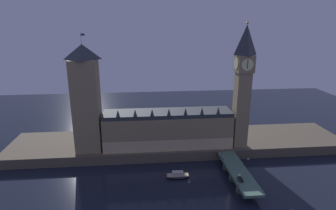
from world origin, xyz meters
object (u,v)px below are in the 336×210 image
Objects in this scene: street_lamp_near at (239,179)px; pedestrian_near_rail at (237,180)px; pedestrian_mid_walk at (244,164)px; boat_upstream at (178,176)px; clock_tower at (243,83)px; street_lamp_mid at (248,163)px; car_northbound_trail at (240,179)px; street_lamp_far at (222,152)px; victoria_tower at (86,99)px; pedestrian_far_rail at (224,159)px.

pedestrian_near_rail is at bearing 83.64° from street_lamp_near.
pedestrian_mid_walk is 0.13× the size of boat_upstream.
pedestrian_near_rail is 4.79m from street_lamp_near.
boat_upstream is (-42.46, -25.64, -45.16)m from clock_tower.
street_lamp_mid is at bearing 56.01° from street_lamp_near.
street_lamp_mid is (7.24, 9.58, 3.70)m from car_northbound_trail.
boat_upstream is at bearing -160.30° from street_lamp_far.
clock_tower is 45.27× the size of pedestrian_mid_walk.
street_lamp_mid is (-5.49, -30.68, -36.48)m from clock_tower.
street_lamp_far is 29.84m from boat_upstream.
victoria_tower reaches higher than pedestrian_near_rail.
street_lamp_near is 17.75m from street_lamp_mid.
car_northbound_trail is at bearing -26.18° from boat_upstream.
street_lamp_far is at bearing 123.99° from street_lamp_mid.
street_lamp_far is at bearing 96.30° from car_northbound_trail.
pedestrian_far_rail is 0.27× the size of street_lamp_far.
boat_upstream is (-27.45, 16.17, -5.28)m from pedestrian_near_rail.
street_lamp_mid is (9.52, 11.13, 3.39)m from pedestrian_near_rail.
victoria_tower reaches higher than street_lamp_near.
victoria_tower is at bearing 151.66° from car_northbound_trail.
street_lamp_far is (0.00, 29.44, -0.35)m from street_lamp_near.
car_northbound_trail is 2.78m from pedestrian_near_rail.
street_lamp_mid reaches higher than street_lamp_near.
car_northbound_trail is 0.69× the size of street_lamp_near.
street_lamp_far is (-9.92, 14.72, -0.60)m from street_lamp_mid.
victoria_tower is (-93.60, 3.36, -8.22)m from clock_tower.
pedestrian_near_rail reaches higher than pedestrian_mid_walk.
car_northbound_trail is (-12.74, -40.26, -40.18)m from clock_tower.
boat_upstream is (-27.05, 19.76, -8.43)m from street_lamp_near.
clock_tower is 17.07× the size of car_northbound_trail.
clock_tower is 43.44× the size of pedestrian_near_rail.
street_lamp_mid is (88.10, -34.04, -28.26)m from victoria_tower.
victoria_tower is 15.69× the size of car_northbound_trail.
pedestrian_far_rail is (-2.28, 21.44, 0.23)m from car_northbound_trail.
pedestrian_far_rail is 4.07m from street_lamp_far.
victoria_tower is 5.20× the size of boat_upstream.
victoria_tower is 11.76× the size of street_lamp_far.
pedestrian_mid_walk is at bearing -0.78° from boat_upstream.
street_lamp_mid is 0.51× the size of boat_upstream.
pedestrian_mid_walk is 1.03× the size of pedestrian_far_rail.
clock_tower is 94.02m from victoria_tower.
clock_tower reaches higher than pedestrian_mid_walk.
pedestrian_far_rail is at bearing 89.14° from street_lamp_near.
clock_tower reaches higher than street_lamp_far.
clock_tower is at bearing 71.24° from street_lamp_near.
victoria_tower is 97.81m from pedestrian_mid_walk.
clock_tower is 12.79× the size of street_lamp_far.
street_lamp_mid reaches higher than pedestrian_far_rail.
pedestrian_mid_walk is 0.28× the size of street_lamp_far.
clock_tower is 1.09× the size of victoria_tower.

